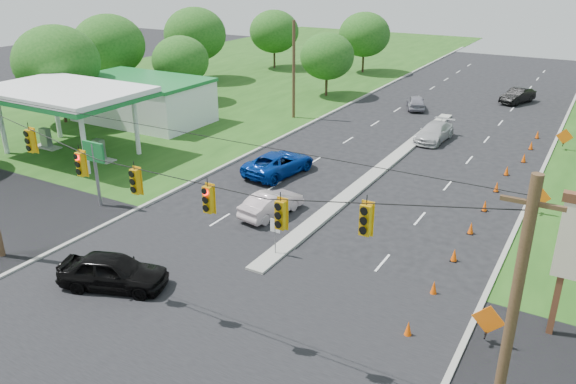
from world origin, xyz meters
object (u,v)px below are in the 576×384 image
Objects in this scene: black_sedan at (113,271)px; blue_pickup at (279,163)px; white_sedan at (271,204)px; gas_station at (131,98)px.

blue_pickup is (-1.09, 16.53, -0.04)m from black_sedan.
white_sedan is 0.75× the size of blue_pickup.
gas_station reaches higher than white_sedan.
black_sedan reaches higher than white_sedan.
black_sedan is 10.60m from white_sedan.
black_sedan is 0.86× the size of blue_pickup.
white_sedan is at bearing -31.61° from black_sedan.
black_sedan is at bearing 102.09° from blue_pickup.
white_sedan is at bearing -25.82° from gas_station.
blue_pickup is at bearing -12.58° from gas_station.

